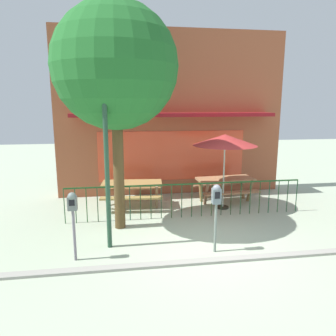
{
  "coord_description": "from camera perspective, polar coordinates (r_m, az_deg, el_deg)",
  "views": [
    {
      "loc": [
        -1.77,
        -6.31,
        3.08
      ],
      "look_at": [
        -0.47,
        2.31,
        1.33
      ],
      "focal_mm": 33.86,
      "sensor_mm": 36.0,
      "label": 1
    }
  ],
  "objects": [
    {
      "name": "ground",
      "position": [
        7.25,
        6.58,
        -13.92
      ],
      "size": [
        40.0,
        40.0,
        0.0
      ],
      "primitive_type": "plane",
      "color": "#A4B297"
    },
    {
      "name": "parking_meter_near",
      "position": [
        6.51,
        -16.79,
        -6.95
      ],
      "size": [
        0.18,
        0.17,
        1.42
      ],
      "color": "slate",
      "rests_on": "ground"
    },
    {
      "name": "street_lamp",
      "position": [
        6.66,
        -11.19,
        6.66
      ],
      "size": [
        0.28,
        0.28,
        3.93
      ],
      "color": "#22442F",
      "rests_on": "ground"
    },
    {
      "name": "picnic_table_right",
      "position": [
        10.34,
        10.26,
        -2.68
      ],
      "size": [
        1.91,
        1.5,
        0.79
      ],
      "color": "#A77B51",
      "rests_on": "ground"
    },
    {
      "name": "curb_edge",
      "position": [
        6.66,
        8.19,
        -16.38
      ],
      "size": [
        10.9,
        0.2,
        0.11
      ],
      "primitive_type": "cube",
      "color": "gray",
      "rests_on": "ground"
    },
    {
      "name": "patio_umbrella",
      "position": [
        9.39,
        10.22,
        4.92
      ],
      "size": [
        1.87,
        1.87,
        2.24
      ],
      "color": "#28271D",
      "rests_on": "ground"
    },
    {
      "name": "pub_storefront",
      "position": [
        11.06,
        0.62,
        9.62
      ],
      "size": [
        7.78,
        1.28,
        5.54
      ],
      "color": "brown",
      "rests_on": "ground"
    },
    {
      "name": "parking_meter_far",
      "position": [
        6.65,
        8.68,
        -5.8
      ],
      "size": [
        0.18,
        0.17,
        1.48
      ],
      "color": "slate",
      "rests_on": "ground"
    },
    {
      "name": "street_tree",
      "position": [
        7.79,
        -9.44,
        17.41
      ],
      "size": [
        2.94,
        2.94,
        5.42
      ],
      "color": "#4F3A1F",
      "rests_on": "ground"
    },
    {
      "name": "patio_fence_front",
      "position": [
        8.76,
        3.41,
        -4.73
      ],
      "size": [
        6.56,
        0.04,
        0.97
      ],
      "color": "#1B4A1F",
      "rests_on": "ground"
    },
    {
      "name": "picnic_table_left",
      "position": [
        9.71,
        -6.47,
        -3.49
      ],
      "size": [
        1.91,
        1.51,
        0.79
      ],
      "color": "#A27D43",
      "rests_on": "ground"
    }
  ]
}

